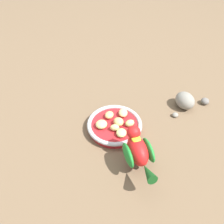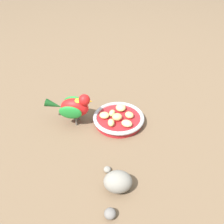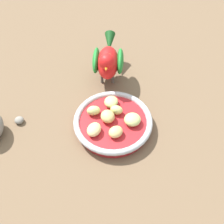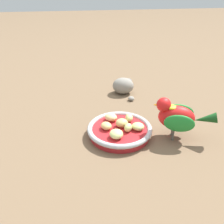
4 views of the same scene
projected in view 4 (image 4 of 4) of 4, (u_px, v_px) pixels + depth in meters
ground_plane at (120, 137)px, 0.82m from camera, size 4.00×4.00×0.00m
feeding_bowl at (120, 131)px, 0.82m from camera, size 0.19×0.19×0.03m
apple_piece_0 at (122, 123)px, 0.82m from camera, size 0.04×0.04×0.02m
apple_piece_1 at (128, 128)px, 0.80m from camera, size 0.03×0.04×0.02m
apple_piece_2 at (106, 126)px, 0.81m from camera, size 0.04×0.04×0.02m
apple_piece_3 at (111, 117)px, 0.85m from camera, size 0.05×0.05×0.02m
apple_piece_4 at (129, 118)px, 0.85m from camera, size 0.03×0.03×0.02m
apple_piece_5 at (116, 134)px, 0.77m from camera, size 0.04×0.04×0.02m
apple_piece_6 at (138, 126)px, 0.81m from camera, size 0.05×0.05×0.02m
parrot at (178, 116)px, 0.78m from camera, size 0.17×0.10×0.12m
rock_large at (123, 86)px, 1.06m from camera, size 0.09×0.07×0.06m
pebble_0 at (128, 81)px, 1.14m from camera, size 0.04×0.04×0.02m
pebble_1 at (131, 99)px, 1.02m from camera, size 0.02×0.02×0.02m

